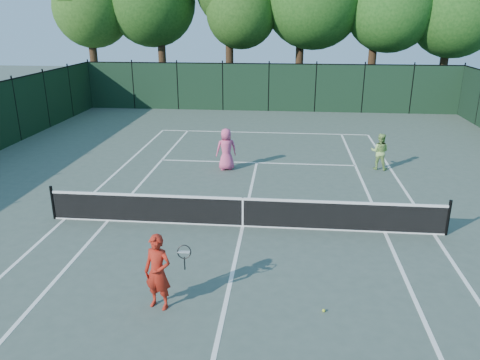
# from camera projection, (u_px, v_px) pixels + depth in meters

# --- Properties ---
(ground) EXTENTS (90.00, 90.00, 0.00)m
(ground) POSITION_uv_depth(u_px,v_px,m) (243.00, 226.00, 13.83)
(ground) COLOR #445349
(ground) RESTS_ON ground
(sideline_doubles_left) EXTENTS (0.10, 23.77, 0.01)m
(sideline_doubles_left) POSITION_uv_depth(u_px,v_px,m) (65.00, 219.00, 14.34)
(sideline_doubles_left) COLOR white
(sideline_doubles_left) RESTS_ON ground
(sideline_doubles_right) EXTENTS (0.10, 23.77, 0.01)m
(sideline_doubles_right) POSITION_uv_depth(u_px,v_px,m) (434.00, 234.00, 13.31)
(sideline_doubles_right) COLOR white
(sideline_doubles_right) RESTS_ON ground
(sideline_singles_left) EXTENTS (0.10, 23.77, 0.01)m
(sideline_singles_left) POSITION_uv_depth(u_px,v_px,m) (108.00, 221.00, 14.21)
(sideline_singles_left) COLOR white
(sideline_singles_left) RESTS_ON ground
(sideline_singles_right) EXTENTS (0.10, 23.77, 0.01)m
(sideline_singles_right) POSITION_uv_depth(u_px,v_px,m) (385.00, 232.00, 13.44)
(sideline_singles_right) COLOR white
(sideline_singles_right) RESTS_ON ground
(baseline_far) EXTENTS (10.97, 0.10, 0.01)m
(baseline_far) POSITION_uv_depth(u_px,v_px,m) (263.00, 133.00, 24.99)
(baseline_far) COLOR white
(baseline_far) RESTS_ON ground
(service_line_far) EXTENTS (8.23, 0.10, 0.01)m
(service_line_far) POSITION_uv_depth(u_px,v_px,m) (257.00, 163.00, 19.84)
(service_line_far) COLOR white
(service_line_far) RESTS_ON ground
(center_service_line) EXTENTS (0.10, 12.80, 0.01)m
(center_service_line) POSITION_uv_depth(u_px,v_px,m) (243.00, 226.00, 13.82)
(center_service_line) COLOR white
(center_service_line) RESTS_ON ground
(tennis_net) EXTENTS (11.69, 0.09, 1.06)m
(tennis_net) POSITION_uv_depth(u_px,v_px,m) (243.00, 212.00, 13.67)
(tennis_net) COLOR black
(tennis_net) RESTS_ON ground
(fence_far) EXTENTS (24.00, 0.05, 3.00)m
(fence_far) POSITION_uv_depth(u_px,v_px,m) (269.00, 88.00, 30.23)
(fence_far) COLOR black
(fence_far) RESTS_ON ground
(coach) EXTENTS (1.03, 0.55, 1.67)m
(coach) POSITION_uv_depth(u_px,v_px,m) (158.00, 272.00, 9.73)
(coach) COLOR #A72013
(coach) RESTS_ON ground
(player_pink) EXTENTS (0.95, 0.76, 1.69)m
(player_pink) POSITION_uv_depth(u_px,v_px,m) (226.00, 149.00, 18.70)
(player_pink) COLOR #E65182
(player_pink) RESTS_ON ground
(player_green) EXTENTS (0.84, 0.74, 1.48)m
(player_green) POSITION_uv_depth(u_px,v_px,m) (380.00, 152.00, 18.78)
(player_green) COLOR #92BF5F
(player_green) RESTS_ON ground
(loose_ball_midcourt) EXTENTS (0.07, 0.07, 0.07)m
(loose_ball_midcourt) POSITION_uv_depth(u_px,v_px,m) (324.00, 311.00, 9.81)
(loose_ball_midcourt) COLOR #B9D32B
(loose_ball_midcourt) RESTS_ON ground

